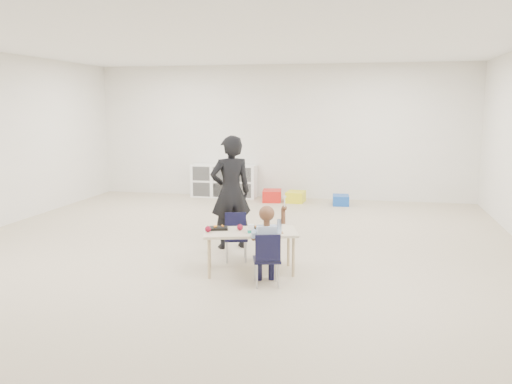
% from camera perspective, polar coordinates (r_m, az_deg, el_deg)
% --- Properties ---
extents(room, '(9.00, 9.02, 2.80)m').
position_cam_1_polar(room, '(7.12, -3.16, 4.64)').
color(room, '#BFAE93').
rests_on(room, ground).
extents(table, '(1.19, 0.82, 0.50)m').
position_cam_1_polar(table, '(6.42, -0.61, -6.24)').
color(table, beige).
rests_on(table, ground).
extents(chair_near, '(0.35, 0.34, 0.60)m').
position_cam_1_polar(chair_near, '(5.95, 1.14, -7.04)').
color(chair_near, black).
rests_on(chair_near, ground).
extents(chair_far, '(0.35, 0.34, 0.60)m').
position_cam_1_polar(chair_far, '(6.88, -2.12, -4.82)').
color(chair_far, black).
rests_on(chair_far, ground).
extents(child, '(0.49, 0.49, 0.94)m').
position_cam_1_polar(child, '(5.90, 1.15, -5.44)').
color(child, '#B5C9F6').
rests_on(child, chair_near).
extents(lunch_tray_near, '(0.26, 0.21, 0.03)m').
position_cam_1_polar(lunch_tray_near, '(6.43, 0.43, -3.84)').
color(lunch_tray_near, black).
rests_on(lunch_tray_near, table).
extents(lunch_tray_far, '(0.26, 0.21, 0.03)m').
position_cam_1_polar(lunch_tray_far, '(6.45, -3.98, -3.83)').
color(lunch_tray_far, black).
rests_on(lunch_tray_far, table).
extents(milk_carton, '(0.09, 0.09, 0.10)m').
position_cam_1_polar(milk_carton, '(6.24, -0.55, -3.92)').
color(milk_carton, white).
rests_on(milk_carton, table).
extents(bread_roll, '(0.09, 0.09, 0.07)m').
position_cam_1_polar(bread_roll, '(6.27, 2.30, -4.01)').
color(bread_roll, tan).
rests_on(bread_roll, table).
extents(apple_near, '(0.07, 0.07, 0.07)m').
position_cam_1_polar(apple_near, '(6.39, -1.70, -3.74)').
color(apple_near, maroon).
rests_on(apple_near, table).
extents(apple_far, '(0.07, 0.07, 0.07)m').
position_cam_1_polar(apple_far, '(6.32, -5.09, -3.91)').
color(apple_far, maroon).
rests_on(apple_far, table).
extents(cubby_shelf, '(1.40, 0.40, 0.70)m').
position_cam_1_polar(cubby_shelf, '(11.66, -3.39, 1.17)').
color(cubby_shelf, white).
rests_on(cubby_shelf, ground).
extents(adult, '(0.68, 0.61, 1.56)m').
position_cam_1_polar(adult, '(7.41, -2.68, -0.03)').
color(adult, black).
rests_on(adult, ground).
extents(bin_red, '(0.44, 0.53, 0.23)m').
position_cam_1_polar(bin_red, '(11.14, 1.70, -0.39)').
color(bin_red, red).
rests_on(bin_red, ground).
extents(bin_yellow, '(0.38, 0.47, 0.22)m').
position_cam_1_polar(bin_yellow, '(11.09, 4.20, -0.50)').
color(bin_yellow, yellow).
rests_on(bin_yellow, ground).
extents(bin_blue, '(0.35, 0.43, 0.20)m').
position_cam_1_polar(bin_blue, '(10.86, 8.92, -0.85)').
color(bin_blue, '#164AA9').
rests_on(bin_blue, ground).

